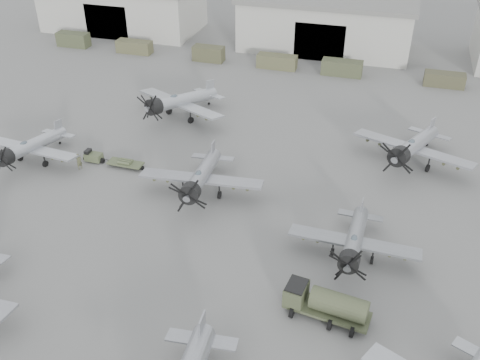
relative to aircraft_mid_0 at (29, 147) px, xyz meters
The scene contains 17 objects.
ground 28.72m from the aircraft_mid_0, 28.54° to the right, with size 220.00×220.00×0.00m, color #585856.
hangar_left 50.01m from the aircraft_mid_0, 104.89° to the left, with size 29.00×14.80×8.70m.
hangar_center 54.49m from the aircraft_mid_0, 62.47° to the left, with size 29.00×14.80×8.70m.
support_truck_0 39.97m from the aircraft_mid_0, 114.65° to the left, with size 5.58×2.20×2.37m, color #3B402A.
support_truck_1 36.69m from the aircraft_mid_0, 97.96° to the left, with size 5.97×2.20×2.05m, color #48482F.
support_truck_2 37.23m from the aircraft_mid_0, 77.37° to the left, with size 5.02×2.20×2.37m, color #3F3F29.
support_truck_3 41.24m from the aircraft_mid_0, 61.76° to the left, with size 6.21×2.20×2.09m, color #48492F.
support_truck_4 46.90m from the aircraft_mid_0, 50.76° to the left, with size 6.13×2.20×2.30m, color #3B402A.
support_truck_5 57.49m from the aircraft_mid_0, 39.18° to the left, with size 5.75×2.20×1.99m, color #3D3C27.
aircraft_mid_0 is the anchor object (origin of this frame).
aircraft_mid_1 20.34m from the aircraft_mid_0, ahead, with size 12.66×11.40×5.04m.
aircraft_mid_2 36.64m from the aircraft_mid_0, ahead, with size 11.27×10.14×4.52m.
aircraft_far_0 19.07m from the aircraft_mid_0, 52.96° to the left, with size 13.05×11.82×5.33m.
aircraft_far_1 42.05m from the aircraft_mid_0, 15.96° to the left, with size 13.35×12.04×5.38m.
fuel_tanker 37.33m from the aircraft_mid_0, 20.49° to the right, with size 6.76×3.00×2.52m.
tug_trailer 8.39m from the aircraft_mid_0, 17.44° to the left, with size 6.92×1.53×1.39m.
ground_crew 5.86m from the aircraft_mid_0, ahead, with size 0.67×0.44×1.85m, color #46482F.
Camera 1 is at (11.75, -28.71, 31.03)m, focal length 40.00 mm.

